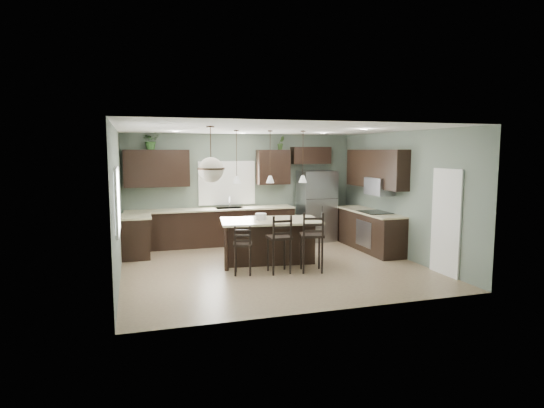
{
  "coord_description": "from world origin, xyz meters",
  "views": [
    {
      "loc": [
        -2.71,
        -8.75,
        2.38
      ],
      "look_at": [
        0.1,
        0.4,
        1.25
      ],
      "focal_mm": 30.0,
      "sensor_mm": 36.0,
      "label": 1
    }
  ],
  "objects_px": {
    "bar_stool_left": "(243,250)",
    "bar_stool_center": "(279,244)",
    "serving_dish": "(261,217)",
    "refrigerator": "(317,206)",
    "bar_stool_right": "(312,242)",
    "kitchen_island": "(270,241)",
    "plant_back_left": "(151,140)"
  },
  "relations": [
    {
      "from": "kitchen_island",
      "to": "serving_dish",
      "type": "bearing_deg",
      "value": 180.0
    },
    {
      "from": "bar_stool_center",
      "to": "plant_back_left",
      "type": "height_order",
      "value": "plant_back_left"
    },
    {
      "from": "refrigerator",
      "to": "serving_dish",
      "type": "xyz_separation_m",
      "value": [
        -2.07,
        -1.92,
        0.07
      ]
    },
    {
      "from": "kitchen_island",
      "to": "bar_stool_right",
      "type": "relative_size",
      "value": 1.73
    },
    {
      "from": "refrigerator",
      "to": "bar_stool_center",
      "type": "bearing_deg",
      "value": -124.92
    },
    {
      "from": "refrigerator",
      "to": "kitchen_island",
      "type": "relative_size",
      "value": 0.9
    },
    {
      "from": "serving_dish",
      "to": "bar_stool_left",
      "type": "bearing_deg",
      "value": -126.89
    },
    {
      "from": "kitchen_island",
      "to": "bar_stool_left",
      "type": "relative_size",
      "value": 2.12
    },
    {
      "from": "serving_dish",
      "to": "refrigerator",
      "type": "bearing_deg",
      "value": 42.85
    },
    {
      "from": "bar_stool_left",
      "to": "bar_stool_center",
      "type": "xyz_separation_m",
      "value": [
        0.71,
        -0.09,
        0.09
      ]
    },
    {
      "from": "serving_dish",
      "to": "kitchen_island",
      "type": "bearing_deg",
      "value": -7.65
    },
    {
      "from": "bar_stool_left",
      "to": "plant_back_left",
      "type": "distance_m",
      "value": 3.96
    },
    {
      "from": "kitchen_island",
      "to": "bar_stool_center",
      "type": "relative_size",
      "value": 1.79
    },
    {
      "from": "bar_stool_left",
      "to": "bar_stool_right",
      "type": "distance_m",
      "value": 1.36
    },
    {
      "from": "kitchen_island",
      "to": "bar_stool_right",
      "type": "xyz_separation_m",
      "value": [
        0.57,
        -0.94,
        0.14
      ]
    },
    {
      "from": "bar_stool_right",
      "to": "plant_back_left",
      "type": "bearing_deg",
      "value": 146.03
    },
    {
      "from": "kitchen_island",
      "to": "refrigerator",
      "type": "bearing_deg",
      "value": 53.78
    },
    {
      "from": "refrigerator",
      "to": "plant_back_left",
      "type": "relative_size",
      "value": 4.18
    },
    {
      "from": "refrigerator",
      "to": "bar_stool_right",
      "type": "xyz_separation_m",
      "value": [
        -1.3,
        -2.88,
        -0.33
      ]
    },
    {
      "from": "serving_dish",
      "to": "bar_stool_left",
      "type": "relative_size",
      "value": 0.25
    },
    {
      "from": "bar_stool_center",
      "to": "bar_stool_left",
      "type": "bearing_deg",
      "value": 172.1
    },
    {
      "from": "bar_stool_left",
      "to": "plant_back_left",
      "type": "relative_size",
      "value": 2.2
    },
    {
      "from": "kitchen_island",
      "to": "serving_dish",
      "type": "xyz_separation_m",
      "value": [
        -0.2,
        0.03,
        0.53
      ]
    },
    {
      "from": "serving_dish",
      "to": "bar_stool_left",
      "type": "height_order",
      "value": "serving_dish"
    },
    {
      "from": "bar_stool_center",
      "to": "plant_back_left",
      "type": "distance_m",
      "value": 4.3
    },
    {
      "from": "refrigerator",
      "to": "plant_back_left",
      "type": "distance_m",
      "value": 4.51
    },
    {
      "from": "bar_stool_left",
      "to": "bar_stool_center",
      "type": "relative_size",
      "value": 0.84
    },
    {
      "from": "refrigerator",
      "to": "serving_dish",
      "type": "distance_m",
      "value": 2.82
    },
    {
      "from": "refrigerator",
      "to": "bar_stool_center",
      "type": "height_order",
      "value": "refrigerator"
    },
    {
      "from": "serving_dish",
      "to": "bar_stool_left",
      "type": "xyz_separation_m",
      "value": [
        -0.58,
        -0.77,
        -0.51
      ]
    },
    {
      "from": "refrigerator",
      "to": "serving_dish",
      "type": "height_order",
      "value": "refrigerator"
    },
    {
      "from": "plant_back_left",
      "to": "bar_stool_center",
      "type": "bearing_deg",
      "value": -53.78
    }
  ]
}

